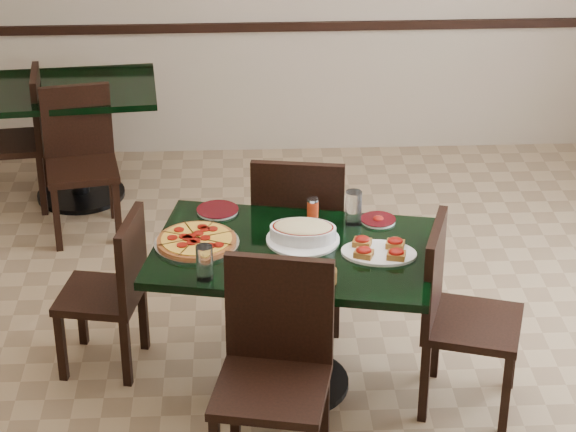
{
  "coord_description": "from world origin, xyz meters",
  "views": [
    {
      "loc": [
        -0.31,
        -4.53,
        3.19
      ],
      "look_at": [
        -0.09,
        0.0,
        0.87
      ],
      "focal_mm": 70.0,
      "sensor_mm": 36.0,
      "label": 1
    }
  ],
  "objects_px": {
    "chair_near": "(275,360)",
    "bruschetta_platter": "(379,250)",
    "back_table": "(75,121)",
    "back_chair_left": "(23,132)",
    "lasagna_casserole": "(303,232)",
    "bread_basket": "(312,272)",
    "chair_left": "(114,286)",
    "back_chair_near": "(80,153)",
    "chair_right": "(456,308)",
    "pepperoni_pizza": "(197,241)",
    "chair_far": "(300,231)",
    "main_table": "(293,283)"
  },
  "relations": [
    {
      "from": "chair_near",
      "to": "pepperoni_pizza",
      "type": "distance_m",
      "value": 0.76
    },
    {
      "from": "bread_basket",
      "to": "main_table",
      "type": "bearing_deg",
      "value": 126.85
    },
    {
      "from": "pepperoni_pizza",
      "to": "chair_right",
      "type": "bearing_deg",
      "value": -10.6
    },
    {
      "from": "chair_near",
      "to": "back_chair_left",
      "type": "distance_m",
      "value": 3.03
    },
    {
      "from": "chair_near",
      "to": "bruschetta_platter",
      "type": "distance_m",
      "value": 0.75
    },
    {
      "from": "pepperoni_pizza",
      "to": "lasagna_casserole",
      "type": "xyz_separation_m",
      "value": [
        0.49,
        0.01,
        0.03
      ]
    },
    {
      "from": "main_table",
      "to": "bread_basket",
      "type": "relative_size",
      "value": 5.32
    },
    {
      "from": "chair_far",
      "to": "back_chair_left",
      "type": "relative_size",
      "value": 1.11
    },
    {
      "from": "back_table",
      "to": "bread_basket",
      "type": "bearing_deg",
      "value": -66.59
    },
    {
      "from": "back_chair_near",
      "to": "bruschetta_platter",
      "type": "xyz_separation_m",
      "value": [
        1.56,
        -1.78,
        0.28
      ]
    },
    {
      "from": "pepperoni_pizza",
      "to": "lasagna_casserole",
      "type": "relative_size",
      "value": 1.16
    },
    {
      "from": "chair_right",
      "to": "pepperoni_pizza",
      "type": "distance_m",
      "value": 1.21
    },
    {
      "from": "back_chair_left",
      "to": "pepperoni_pizza",
      "type": "height_order",
      "value": "back_chair_left"
    },
    {
      "from": "back_table",
      "to": "chair_right",
      "type": "relative_size",
      "value": 1.2
    },
    {
      "from": "main_table",
      "to": "pepperoni_pizza",
      "type": "relative_size",
      "value": 3.58
    },
    {
      "from": "chair_far",
      "to": "pepperoni_pizza",
      "type": "relative_size",
      "value": 2.49
    },
    {
      "from": "back_chair_near",
      "to": "bread_basket",
      "type": "distance_m",
      "value": 2.36
    },
    {
      "from": "pepperoni_pizza",
      "to": "main_table",
      "type": "bearing_deg",
      "value": -7.98
    },
    {
      "from": "chair_near",
      "to": "back_chair_left",
      "type": "height_order",
      "value": "chair_near"
    },
    {
      "from": "back_table",
      "to": "lasagna_casserole",
      "type": "bearing_deg",
      "value": -62.97
    },
    {
      "from": "back_chair_near",
      "to": "bread_basket",
      "type": "height_order",
      "value": "back_chair_near"
    },
    {
      "from": "chair_near",
      "to": "bruschetta_platter",
      "type": "relative_size",
      "value": 2.56
    },
    {
      "from": "chair_near",
      "to": "back_chair_left",
      "type": "xyz_separation_m",
      "value": [
        -1.46,
        2.65,
        -0.06
      ]
    },
    {
      "from": "back_table",
      "to": "chair_near",
      "type": "bearing_deg",
      "value": -72.39
    },
    {
      "from": "chair_left",
      "to": "lasagna_casserole",
      "type": "xyz_separation_m",
      "value": [
        0.9,
        -0.14,
        0.34
      ]
    },
    {
      "from": "chair_left",
      "to": "lasagna_casserole",
      "type": "height_order",
      "value": "lasagna_casserole"
    },
    {
      "from": "lasagna_casserole",
      "to": "bread_basket",
      "type": "relative_size",
      "value": 1.29
    },
    {
      "from": "chair_near",
      "to": "chair_right",
      "type": "relative_size",
      "value": 1.07
    },
    {
      "from": "chair_left",
      "to": "back_chair_near",
      "type": "distance_m",
      "value": 1.52
    },
    {
      "from": "back_chair_near",
      "to": "bruschetta_platter",
      "type": "relative_size",
      "value": 2.33
    },
    {
      "from": "pepperoni_pizza",
      "to": "bread_basket",
      "type": "distance_m",
      "value": 0.61
    },
    {
      "from": "chair_right",
      "to": "bruschetta_platter",
      "type": "bearing_deg",
      "value": 94.02
    },
    {
      "from": "chair_near",
      "to": "bruschetta_platter",
      "type": "height_order",
      "value": "chair_near"
    },
    {
      "from": "chair_left",
      "to": "back_chair_left",
      "type": "distance_m",
      "value": 1.98
    },
    {
      "from": "lasagna_casserole",
      "to": "back_table",
      "type": "bearing_deg",
      "value": 130.23
    },
    {
      "from": "chair_far",
      "to": "back_chair_left",
      "type": "height_order",
      "value": "chair_far"
    },
    {
      "from": "back_chair_near",
      "to": "back_chair_left",
      "type": "distance_m",
      "value": 0.53
    },
    {
      "from": "chair_far",
      "to": "pepperoni_pizza",
      "type": "xyz_separation_m",
      "value": [
        -0.5,
        -0.49,
        0.22
      ]
    },
    {
      "from": "bruschetta_platter",
      "to": "main_table",
      "type": "bearing_deg",
      "value": -179.76
    },
    {
      "from": "chair_right",
      "to": "chair_left",
      "type": "bearing_deg",
      "value": 94.19
    },
    {
      "from": "chair_right",
      "to": "chair_left",
      "type": "relative_size",
      "value": 1.12
    },
    {
      "from": "back_table",
      "to": "bread_basket",
      "type": "xyz_separation_m",
      "value": [
        1.33,
        -2.42,
        0.27
      ]
    },
    {
      "from": "main_table",
      "to": "back_chair_near",
      "type": "distance_m",
      "value": 2.07
    },
    {
      "from": "pepperoni_pizza",
      "to": "back_chair_near",
      "type": "bearing_deg",
      "value": 114.26
    },
    {
      "from": "back_table",
      "to": "back_chair_left",
      "type": "distance_m",
      "value": 0.32
    },
    {
      "from": "chair_far",
      "to": "chair_near",
      "type": "xyz_separation_m",
      "value": [
        -0.17,
        -1.14,
        -0.0
      ]
    },
    {
      "from": "main_table",
      "to": "chair_near",
      "type": "relative_size",
      "value": 1.43
    },
    {
      "from": "back_table",
      "to": "chair_left",
      "type": "distance_m",
      "value": 1.97
    },
    {
      "from": "chair_far",
      "to": "back_table",
      "type": "bearing_deg",
      "value": -41.24
    },
    {
      "from": "chair_left",
      "to": "bread_basket",
      "type": "xyz_separation_m",
      "value": [
        0.91,
        -0.5,
        0.34
      ]
    }
  ]
}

